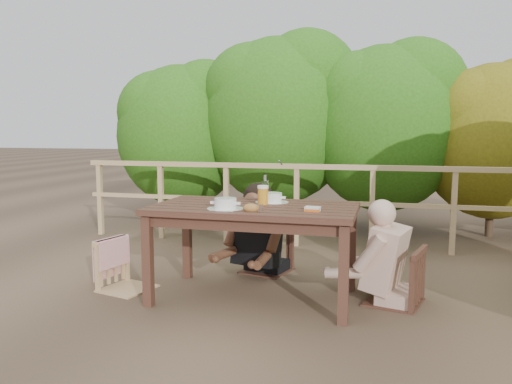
% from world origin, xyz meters
% --- Properties ---
extents(ground, '(60.00, 60.00, 0.00)m').
position_xyz_m(ground, '(0.00, 0.00, 0.00)').
color(ground, brown).
rests_on(ground, ground).
extents(table, '(1.68, 0.95, 0.78)m').
position_xyz_m(table, '(0.00, 0.00, 0.39)').
color(table, '#3D2319').
rests_on(table, ground).
extents(chair_left, '(0.51, 0.51, 0.84)m').
position_xyz_m(chair_left, '(-1.16, -0.07, 0.42)').
color(chair_left, tan).
rests_on(chair_left, ground).
extents(chair_far, '(0.54, 0.54, 0.89)m').
position_xyz_m(chair_far, '(-0.09, 0.80, 0.44)').
color(chair_far, '#3D2319').
rests_on(chair_far, ground).
extents(chair_right, '(0.54, 0.54, 0.89)m').
position_xyz_m(chair_right, '(1.15, 0.17, 0.44)').
color(chair_right, '#3D2319').
rests_on(chair_right, ground).
extents(woman, '(0.72, 0.81, 1.38)m').
position_xyz_m(woman, '(-0.09, 0.82, 0.69)').
color(woman, black).
rests_on(woman, ground).
extents(diner_right, '(0.82, 0.73, 1.40)m').
position_xyz_m(diner_right, '(1.18, 0.17, 0.70)').
color(diner_right, tan).
rests_on(diner_right, ground).
extents(railing, '(5.60, 0.10, 1.01)m').
position_xyz_m(railing, '(0.00, 2.00, 0.51)').
color(railing, tan).
rests_on(railing, ground).
extents(hedge_row, '(6.60, 1.60, 3.80)m').
position_xyz_m(hedge_row, '(0.40, 3.20, 1.90)').
color(hedge_row, '#265612').
rests_on(hedge_row, ground).
extents(soup_near, '(0.30, 0.30, 0.10)m').
position_xyz_m(soup_near, '(-0.18, -0.21, 0.83)').
color(soup_near, white).
rests_on(soup_near, table).
extents(soup_far, '(0.29, 0.29, 0.10)m').
position_xyz_m(soup_far, '(0.10, 0.23, 0.83)').
color(soup_far, white).
rests_on(soup_far, table).
extents(bread_roll, '(0.13, 0.10, 0.07)m').
position_xyz_m(bread_roll, '(0.05, -0.29, 0.82)').
color(bread_roll, olive).
rests_on(bread_roll, table).
extents(beer_glass, '(0.09, 0.09, 0.18)m').
position_xyz_m(beer_glass, '(0.05, 0.07, 0.87)').
color(beer_glass, orange).
rests_on(beer_glass, table).
extents(bottle, '(0.06, 0.06, 0.25)m').
position_xyz_m(bottle, '(0.04, 0.20, 0.90)').
color(bottle, silver).
rests_on(bottle, table).
extents(tumbler, '(0.06, 0.06, 0.07)m').
position_xyz_m(tumbler, '(0.12, -0.29, 0.81)').
color(tumbler, white).
rests_on(tumbler, table).
extents(butter_tub, '(0.13, 0.10, 0.05)m').
position_xyz_m(butter_tub, '(0.51, -0.18, 0.80)').
color(butter_tub, silver).
rests_on(butter_tub, table).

